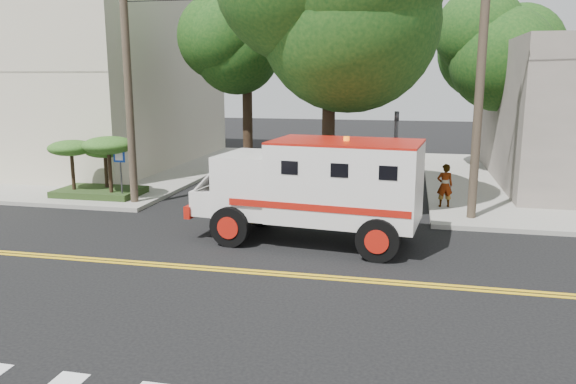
# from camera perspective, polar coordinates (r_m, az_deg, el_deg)

# --- Properties ---
(ground) EXTENTS (100.00, 100.00, 0.00)m
(ground) POSITION_cam_1_polar(r_m,az_deg,el_deg) (14.02, -6.16, -7.89)
(ground) COLOR black
(ground) RESTS_ON ground
(sidewalk_nw) EXTENTS (17.00, 17.00, 0.15)m
(sidewalk_nw) POSITION_cam_1_polar(r_m,az_deg,el_deg) (31.84, -21.70, 2.51)
(sidewalk_nw) COLOR gray
(sidewalk_nw) RESTS_ON ground
(building_left) EXTENTS (16.00, 14.00, 10.00)m
(building_left) POSITION_cam_1_polar(r_m,az_deg,el_deg) (33.88, -23.78, 11.49)
(building_left) COLOR #C2B49F
(building_left) RESTS_ON sidewalk_nw
(utility_pole_left) EXTENTS (0.28, 0.28, 9.00)m
(utility_pole_left) POSITION_cam_1_polar(r_m,az_deg,el_deg) (20.98, -15.95, 10.74)
(utility_pole_left) COLOR #382D23
(utility_pole_left) RESTS_ON ground
(utility_pole_right) EXTENTS (0.28, 0.28, 9.00)m
(utility_pole_right) POSITION_cam_1_polar(r_m,az_deg,el_deg) (18.81, 18.93, 10.51)
(utility_pole_right) COLOR #382D23
(utility_pole_right) RESTS_ON ground
(tree_left) EXTENTS (4.48, 4.20, 7.70)m
(tree_left) POSITION_cam_1_polar(r_m,az_deg,el_deg) (25.29, -3.65, 14.02)
(tree_left) COLOR black
(tree_left) RESTS_ON ground
(tree_right) EXTENTS (4.80, 4.50, 8.20)m
(tree_right) POSITION_cam_1_polar(r_m,az_deg,el_deg) (28.67, 22.25, 13.65)
(tree_right) COLOR black
(tree_right) RESTS_ON ground
(traffic_signal) EXTENTS (0.15, 0.18, 3.60)m
(traffic_signal) POSITION_cam_1_polar(r_m,az_deg,el_deg) (18.27, 10.84, 3.74)
(traffic_signal) COLOR #3F3F42
(traffic_signal) RESTS_ON ground
(accessibility_sign) EXTENTS (0.45, 0.10, 2.02)m
(accessibility_sign) POSITION_cam_1_polar(r_m,az_deg,el_deg) (21.67, -16.67, 2.38)
(accessibility_sign) COLOR #3F3F42
(accessibility_sign) RESTS_ON ground
(palm_planter) EXTENTS (3.52, 2.63, 2.36)m
(palm_planter) POSITION_cam_1_polar(r_m,az_deg,el_deg) (22.64, -18.90, 3.33)
(palm_planter) COLOR #1E3314
(palm_planter) RESTS_ON sidewalk_nw
(armored_truck) EXTENTS (6.71, 3.21, 2.96)m
(armored_truck) POSITION_cam_1_polar(r_m,az_deg,el_deg) (15.85, 2.89, 0.76)
(armored_truck) COLOR silver
(armored_truck) RESTS_ON ground
(pedestrian_a) EXTENTS (0.62, 0.46, 1.54)m
(pedestrian_a) POSITION_cam_1_polar(r_m,az_deg,el_deg) (20.49, 15.64, 0.65)
(pedestrian_a) COLOR gray
(pedestrian_a) RESTS_ON sidewalk_ne
(pedestrian_b) EXTENTS (0.93, 0.88, 1.52)m
(pedestrian_b) POSITION_cam_1_polar(r_m,az_deg,el_deg) (22.59, 26.38, 0.83)
(pedestrian_b) COLOR gray
(pedestrian_b) RESTS_ON sidewalk_ne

